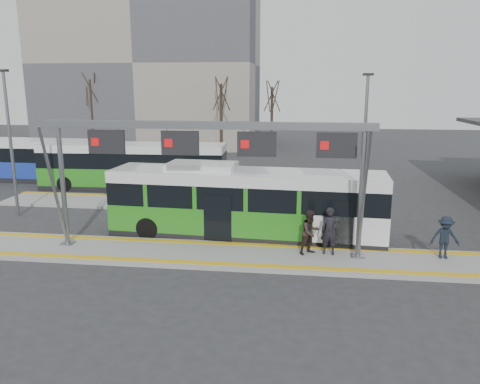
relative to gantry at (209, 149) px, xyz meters
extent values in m
plane|color=#2D2D30|center=(0.35, -0.25, -4.30)|extent=(120.00, 120.00, 0.00)
cube|color=gray|center=(0.35, -0.25, -4.22)|extent=(22.00, 3.00, 0.15)
cube|color=gray|center=(-3.65, 7.75, -4.22)|extent=(20.00, 3.00, 0.15)
cube|color=gold|center=(0.35, 0.90, -4.14)|extent=(22.00, 0.35, 0.02)
cube|color=gold|center=(0.35, -1.40, -4.14)|extent=(22.00, 0.35, 0.02)
cube|color=gold|center=(-3.65, 8.90, -4.14)|extent=(20.00, 0.35, 0.02)
cylinder|color=slate|center=(-6.15, 0.05, -1.62)|extent=(0.20, 0.20, 5.05)
cube|color=slate|center=(-6.15, 0.05, -4.12)|extent=(0.50, 0.50, 0.06)
cylinder|color=slate|center=(-6.15, -0.65, -1.62)|extent=(0.12, 1.46, 4.90)
cylinder|color=slate|center=(5.85, 0.05, -1.62)|extent=(0.20, 0.20, 5.05)
cube|color=slate|center=(5.85, 0.05, -4.12)|extent=(0.50, 0.50, 0.06)
cylinder|color=slate|center=(5.85, -0.65, -1.62)|extent=(0.12, 1.46, 4.90)
cube|color=slate|center=(-0.15, 0.05, 0.90)|extent=(13.00, 0.25, 0.30)
cube|color=black|center=(-4.15, 0.05, 0.20)|extent=(1.50, 0.12, 0.95)
cube|color=red|center=(-4.60, -0.02, 0.20)|extent=(0.32, 0.02, 0.32)
cube|color=black|center=(-1.15, 0.05, 0.20)|extent=(1.50, 0.12, 0.95)
cube|color=red|center=(-1.60, -0.02, 0.20)|extent=(0.32, 0.02, 0.32)
cube|color=black|center=(1.85, 0.05, 0.20)|extent=(1.50, 0.12, 0.95)
cube|color=red|center=(1.40, -0.02, 0.20)|extent=(0.32, 0.02, 0.32)
cube|color=black|center=(4.85, 0.05, 0.20)|extent=(1.50, 0.12, 0.95)
cube|color=red|center=(4.40, -0.02, 0.20)|extent=(0.32, 0.02, 0.32)
cube|color=gray|center=(-13.65, 35.75, 4.70)|extent=(24.00, 12.00, 18.00)
cube|color=black|center=(1.18, 2.41, -4.12)|extent=(12.23, 3.29, 0.35)
cube|color=#27801C|center=(1.18, 2.41, -3.37)|extent=(12.23, 3.29, 1.16)
cube|color=black|center=(1.18, 2.41, -2.28)|extent=(12.23, 3.21, 1.01)
cube|color=white|center=(1.18, 2.41, -1.53)|extent=(12.23, 3.29, 0.50)
cube|color=orange|center=(7.21, 2.05, -1.63)|extent=(0.16, 1.80, 0.28)
cube|color=white|center=(-0.84, 2.53, -1.12)|extent=(3.13, 1.98, 0.30)
cylinder|color=black|center=(-3.12, 1.53, -3.80)|extent=(1.02, 0.36, 1.01)
cylinder|color=black|center=(-2.99, 3.79, -3.80)|extent=(1.02, 0.36, 1.01)
cylinder|color=black|center=(4.73, 1.06, -3.80)|extent=(1.02, 0.36, 1.01)
cylinder|color=black|center=(4.87, 3.32, -3.80)|extent=(1.02, 0.36, 1.01)
cube|color=black|center=(-7.33, 11.48, -4.12)|extent=(12.15, 2.95, 0.35)
cube|color=#27801C|center=(-7.33, 11.48, -3.37)|extent=(12.15, 2.95, 1.16)
cube|color=black|center=(-7.33, 11.48, -2.29)|extent=(12.14, 2.88, 1.01)
cube|color=white|center=(-7.33, 11.48, -1.53)|extent=(12.15, 2.95, 0.50)
cylinder|color=black|center=(-11.51, 10.21, -3.80)|extent=(1.01, 0.33, 1.01)
cylinder|color=black|center=(-11.59, 12.47, -3.80)|extent=(1.01, 0.33, 1.01)
cylinder|color=black|center=(-3.67, 10.46, -3.80)|extent=(1.01, 0.33, 1.01)
cylinder|color=black|center=(-3.74, 12.73, -3.80)|extent=(1.01, 0.33, 1.01)
cube|color=black|center=(-16.01, 13.42, -4.13)|extent=(11.39, 2.82, 0.34)
cube|color=#1B36A6|center=(-16.01, 13.42, -3.39)|extent=(11.39, 2.82, 1.13)
cube|color=black|center=(-16.01, 13.42, -2.33)|extent=(11.39, 2.75, 0.99)
cube|color=white|center=(-16.01, 13.42, -1.59)|extent=(11.39, 2.82, 0.49)
cylinder|color=black|center=(-12.65, 12.22, -3.81)|extent=(0.99, 0.32, 0.99)
cylinder|color=black|center=(-12.59, 14.44, -3.81)|extent=(0.99, 0.32, 0.99)
imported|color=black|center=(4.75, 0.20, -3.21)|extent=(0.74, 0.53, 1.89)
imported|color=#2C201D|center=(3.99, 0.15, -3.26)|extent=(1.10, 1.07, 1.79)
imported|color=black|center=(9.12, 0.31, -3.31)|extent=(1.09, 0.63, 1.67)
cylinder|color=#382B21|center=(-4.05, 26.98, -0.84)|extent=(0.28, 0.28, 6.91)
cylinder|color=#382B21|center=(0.63, 29.45, -1.01)|extent=(0.28, 0.28, 6.59)
cylinder|color=#382B21|center=(-18.34, 29.80, -0.62)|extent=(0.28, 0.28, 7.35)
cylinder|color=slate|center=(-11.11, 4.34, -0.59)|extent=(0.16, 0.16, 7.42)
cube|color=black|center=(-11.11, 4.34, 3.12)|extent=(0.50, 0.25, 0.12)
cylinder|color=slate|center=(6.64, 5.93, -0.69)|extent=(0.16, 0.16, 7.22)
cube|color=black|center=(6.64, 5.93, 2.92)|extent=(0.50, 0.25, 0.12)
camera|label=1|loc=(3.48, -17.69, 2.36)|focal=35.00mm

